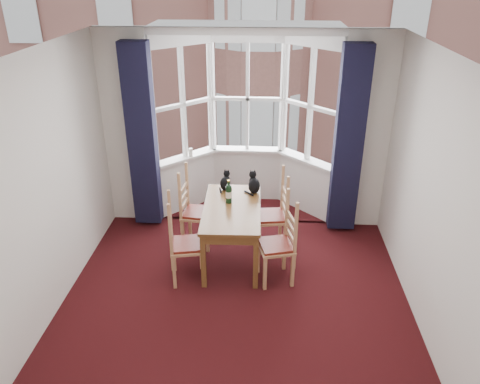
# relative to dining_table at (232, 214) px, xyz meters

# --- Properties ---
(floor) EXTENTS (4.50, 4.50, 0.00)m
(floor) POSITION_rel_dining_table_xyz_m (0.10, -1.20, -0.66)
(floor) COLOR black
(floor) RESTS_ON ground
(ceiling) EXTENTS (4.50, 4.50, 0.00)m
(ceiling) POSITION_rel_dining_table_xyz_m (0.10, -1.20, 2.14)
(ceiling) COLOR white
(ceiling) RESTS_ON floor
(wall_left) EXTENTS (0.00, 4.50, 4.50)m
(wall_left) POSITION_rel_dining_table_xyz_m (-1.90, -1.20, 0.74)
(wall_left) COLOR silver
(wall_left) RESTS_ON floor
(wall_right) EXTENTS (0.00, 4.50, 4.50)m
(wall_right) POSITION_rel_dining_table_xyz_m (2.10, -1.20, 0.74)
(wall_right) COLOR silver
(wall_right) RESTS_ON floor
(wall_back_pier_left) EXTENTS (0.70, 0.12, 2.80)m
(wall_back_pier_left) POSITION_rel_dining_table_xyz_m (-1.55, 1.05, 0.74)
(wall_back_pier_left) COLOR silver
(wall_back_pier_left) RESTS_ON floor
(wall_back_pier_right) EXTENTS (0.70, 0.12, 2.80)m
(wall_back_pier_right) POSITION_rel_dining_table_xyz_m (1.75, 1.05, 0.74)
(wall_back_pier_right) COLOR silver
(wall_back_pier_right) RESTS_ON floor
(bay_window) EXTENTS (2.76, 0.94, 2.80)m
(bay_window) POSITION_rel_dining_table_xyz_m (0.10, 1.56, 0.74)
(bay_window) COLOR white
(bay_window) RESTS_ON floor
(curtain_left) EXTENTS (0.38, 0.22, 2.60)m
(curtain_left) POSITION_rel_dining_table_xyz_m (-1.32, 0.87, 0.69)
(curtain_left) COLOR black
(curtain_left) RESTS_ON floor
(curtain_right) EXTENTS (0.38, 0.22, 2.60)m
(curtain_right) POSITION_rel_dining_table_xyz_m (1.52, 0.87, 0.69)
(curtain_right) COLOR black
(curtain_right) RESTS_ON floor
(dining_table) EXTENTS (0.75, 1.36, 0.76)m
(dining_table) POSITION_rel_dining_table_xyz_m (0.00, 0.00, 0.00)
(dining_table) COLOR brown
(dining_table) RESTS_ON floor
(chair_left_near) EXTENTS (0.47, 0.49, 0.92)m
(chair_left_near) POSITION_rel_dining_table_xyz_m (-0.60, -0.49, -0.19)
(chair_left_near) COLOR tan
(chair_left_near) RESTS_ON floor
(chair_left_far) EXTENTS (0.44, 0.46, 0.92)m
(chair_left_far) POSITION_rel_dining_table_xyz_m (-0.58, 0.34, -0.19)
(chair_left_far) COLOR tan
(chair_left_far) RESTS_ON floor
(chair_right_near) EXTENTS (0.49, 0.51, 0.92)m
(chair_right_near) POSITION_rel_dining_table_xyz_m (0.64, -0.40, -0.19)
(chair_right_near) COLOR tan
(chair_right_near) RESTS_ON floor
(chair_right_far) EXTENTS (0.46, 0.47, 0.92)m
(chair_right_far) POSITION_rel_dining_table_xyz_m (0.58, 0.31, -0.19)
(chair_right_far) COLOR tan
(chair_right_far) RESTS_ON floor
(cat_left) EXTENTS (0.18, 0.23, 0.28)m
(cat_left) POSITION_rel_dining_table_xyz_m (-0.13, 0.52, 0.21)
(cat_left) COLOR black
(cat_left) RESTS_ON dining_table
(cat_right) EXTENTS (0.22, 0.26, 0.31)m
(cat_right) POSITION_rel_dining_table_xyz_m (0.26, 0.45, 0.22)
(cat_right) COLOR black
(cat_right) RESTS_ON dining_table
(wine_bottle) EXTENTS (0.08, 0.08, 0.31)m
(wine_bottle) POSITION_rel_dining_table_xyz_m (-0.05, 0.13, 0.24)
(wine_bottle) COLOR black
(wine_bottle) RESTS_ON dining_table
(candle_tall) EXTENTS (0.06, 0.06, 0.13)m
(candle_tall) POSITION_rel_dining_table_xyz_m (-0.74, 1.40, 0.28)
(candle_tall) COLOR white
(candle_tall) RESTS_ON bay_window
(street) EXTENTS (80.00, 80.00, 0.00)m
(street) POSITION_rel_dining_table_xyz_m (0.10, 31.05, -6.66)
(street) COLOR #333335
(street) RESTS_ON ground
(tenement_building) EXTENTS (18.40, 7.80, 15.20)m
(tenement_building) POSITION_rel_dining_table_xyz_m (0.10, 12.82, 0.94)
(tenement_building) COLOR #9F5F52
(tenement_building) RESTS_ON street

